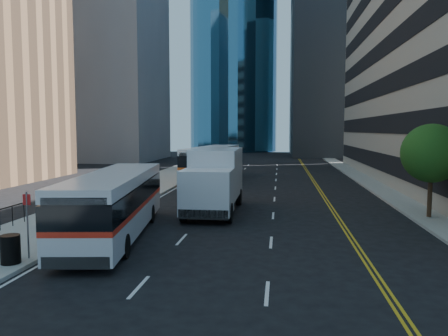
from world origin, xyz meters
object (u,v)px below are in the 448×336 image
object	(u,v)px
bus_front	(116,202)
trash_can	(10,249)
street_tree	(431,153)
box_truck	(215,179)
bus_rear	(212,162)

from	to	relation	value
bus_front	trash_can	distance (m)	5.32
street_tree	trash_can	world-z (taller)	street_tree
box_truck	trash_can	size ratio (longest dim) A/B	7.64
street_tree	box_truck	size ratio (longest dim) A/B	0.65
bus_front	bus_rear	xyz separation A→B (m)	(0.91, 23.00, 0.17)
street_tree	trash_can	xyz separation A→B (m)	(-17.67, -10.68, -2.98)
street_tree	box_truck	world-z (taller)	street_tree
street_tree	bus_front	xyz separation A→B (m)	(-15.60, -5.88, -2.03)
bus_front	trash_can	bearing A→B (deg)	-121.25
bus_front	box_truck	distance (m)	7.53
bus_rear	trash_can	world-z (taller)	bus_rear
bus_front	trash_can	xyz separation A→B (m)	(-2.07, -4.80, -0.95)
bus_rear	street_tree	bearing A→B (deg)	-43.37
bus_rear	trash_can	distance (m)	27.98
bus_rear	box_truck	distance (m)	16.61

